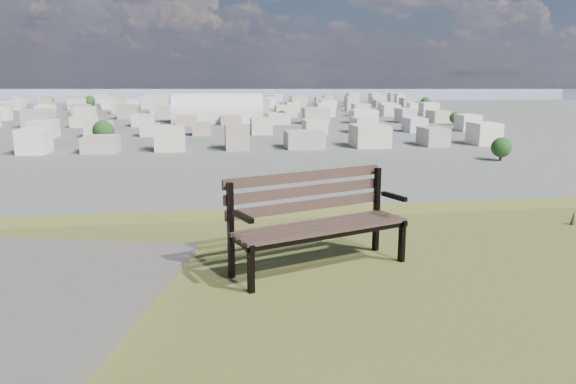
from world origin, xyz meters
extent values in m
cube|color=#402F25|center=(-0.79, 1.98, 25.40)|extent=(1.56, 0.65, 0.03)
cube|color=#402F25|center=(-0.83, 2.08, 25.40)|extent=(1.56, 0.65, 0.03)
cube|color=#402F25|center=(-0.87, 2.18, 25.40)|extent=(1.56, 0.65, 0.03)
cube|color=#402F25|center=(-0.91, 2.29, 25.40)|extent=(1.56, 0.65, 0.03)
cube|color=#402F25|center=(-0.93, 2.36, 25.55)|extent=(1.54, 0.61, 0.09)
cube|color=#402F25|center=(-0.94, 2.38, 25.68)|extent=(1.54, 0.61, 0.09)
cube|color=#402F25|center=(-0.95, 2.40, 25.81)|extent=(1.54, 0.61, 0.09)
cube|color=black|center=(-1.52, 1.69, 25.20)|extent=(0.06, 0.07, 0.40)
cube|color=black|center=(-1.65, 2.05, 25.42)|extent=(0.06, 0.07, 0.84)
cube|color=black|center=(-1.58, 1.86, 25.37)|extent=(0.20, 0.44, 0.05)
cube|color=black|center=(-1.56, 1.81, 25.60)|extent=(0.16, 0.32, 0.04)
cube|color=black|center=(-0.05, 2.24, 25.20)|extent=(0.06, 0.07, 0.40)
cube|color=black|center=(-0.19, 2.61, 25.42)|extent=(0.06, 0.07, 0.84)
cube|color=black|center=(-0.11, 2.41, 25.37)|extent=(0.20, 0.44, 0.05)
cube|color=black|center=(-0.10, 2.37, 25.60)|extent=(0.16, 0.32, 0.04)
cube|color=black|center=(-0.79, 1.97, 25.36)|extent=(1.55, 0.62, 0.04)
cube|color=black|center=(-0.91, 2.30, 25.36)|extent=(1.55, 0.62, 0.04)
cone|color=brown|center=(2.40, 3.20, 25.09)|extent=(0.08, 0.08, 0.18)
cube|color=silver|center=(6.28, 317.44, 2.78)|extent=(51.50, 24.83, 5.56)
cylinder|color=silver|center=(6.28, 317.44, 5.56)|extent=(51.50, 24.83, 21.14)
cube|color=silver|center=(-60.00, 200.00, 3.50)|extent=(11.00, 11.00, 7.00)
cube|color=#ABA092|center=(-36.00, 200.00, 3.50)|extent=(11.00, 11.00, 7.00)
cube|color=#C3AF9B|center=(-12.00, 200.00, 3.50)|extent=(11.00, 11.00, 7.00)
cube|color=silver|center=(12.00, 200.00, 3.50)|extent=(11.00, 11.00, 7.00)
cube|color=beige|center=(36.00, 200.00, 3.50)|extent=(11.00, 11.00, 7.00)
cube|color=tan|center=(60.00, 200.00, 3.50)|extent=(11.00, 11.00, 7.00)
cube|color=beige|center=(84.00, 200.00, 3.50)|extent=(11.00, 11.00, 7.00)
cube|color=beige|center=(108.00, 200.00, 3.50)|extent=(11.00, 11.00, 7.00)
cube|color=#C3AF9B|center=(-72.00, 250.00, 3.50)|extent=(11.00, 11.00, 7.00)
cube|color=silver|center=(-48.00, 250.00, 3.50)|extent=(11.00, 11.00, 7.00)
cube|color=beige|center=(-24.00, 250.00, 3.50)|extent=(11.00, 11.00, 7.00)
cube|color=tan|center=(0.00, 250.00, 3.50)|extent=(11.00, 11.00, 7.00)
cube|color=beige|center=(24.00, 250.00, 3.50)|extent=(11.00, 11.00, 7.00)
cube|color=beige|center=(48.00, 250.00, 3.50)|extent=(11.00, 11.00, 7.00)
cube|color=silver|center=(72.00, 250.00, 3.50)|extent=(11.00, 11.00, 7.00)
cube|color=#ABA092|center=(96.00, 250.00, 3.50)|extent=(11.00, 11.00, 7.00)
cube|color=#C3AF9B|center=(120.00, 250.00, 3.50)|extent=(11.00, 11.00, 7.00)
cube|color=tan|center=(-84.00, 300.00, 3.50)|extent=(11.00, 11.00, 7.00)
cube|color=beige|center=(-60.00, 300.00, 3.50)|extent=(11.00, 11.00, 7.00)
cube|color=beige|center=(-36.00, 300.00, 3.50)|extent=(11.00, 11.00, 7.00)
cube|color=silver|center=(-12.00, 300.00, 3.50)|extent=(11.00, 11.00, 7.00)
cube|color=#ABA092|center=(12.00, 300.00, 3.50)|extent=(11.00, 11.00, 7.00)
cube|color=#C3AF9B|center=(36.00, 300.00, 3.50)|extent=(11.00, 11.00, 7.00)
cube|color=silver|center=(60.00, 300.00, 3.50)|extent=(11.00, 11.00, 7.00)
cube|color=beige|center=(84.00, 300.00, 3.50)|extent=(11.00, 11.00, 7.00)
cube|color=tan|center=(108.00, 300.00, 3.50)|extent=(11.00, 11.00, 7.00)
cube|color=beige|center=(132.00, 300.00, 3.50)|extent=(11.00, 11.00, 7.00)
cube|color=silver|center=(-120.00, 350.00, 3.50)|extent=(11.00, 11.00, 7.00)
cube|color=#ABA092|center=(-96.00, 350.00, 3.50)|extent=(11.00, 11.00, 7.00)
cube|color=#C3AF9B|center=(-72.00, 350.00, 3.50)|extent=(11.00, 11.00, 7.00)
cube|color=silver|center=(-48.00, 350.00, 3.50)|extent=(11.00, 11.00, 7.00)
cube|color=beige|center=(-24.00, 350.00, 3.50)|extent=(11.00, 11.00, 7.00)
cube|color=tan|center=(0.00, 350.00, 3.50)|extent=(11.00, 11.00, 7.00)
cube|color=beige|center=(24.00, 350.00, 3.50)|extent=(11.00, 11.00, 7.00)
cube|color=beige|center=(48.00, 350.00, 3.50)|extent=(11.00, 11.00, 7.00)
cube|color=silver|center=(72.00, 350.00, 3.50)|extent=(11.00, 11.00, 7.00)
cube|color=#ABA092|center=(96.00, 350.00, 3.50)|extent=(11.00, 11.00, 7.00)
cube|color=#C3AF9B|center=(120.00, 350.00, 3.50)|extent=(11.00, 11.00, 7.00)
cube|color=silver|center=(144.00, 350.00, 3.50)|extent=(11.00, 11.00, 7.00)
cube|color=tan|center=(-132.00, 400.00, 3.50)|extent=(11.00, 11.00, 7.00)
cube|color=beige|center=(-108.00, 400.00, 3.50)|extent=(11.00, 11.00, 7.00)
cube|color=beige|center=(-84.00, 400.00, 3.50)|extent=(11.00, 11.00, 7.00)
cube|color=silver|center=(-60.00, 400.00, 3.50)|extent=(11.00, 11.00, 7.00)
cube|color=#ABA092|center=(-36.00, 400.00, 3.50)|extent=(11.00, 11.00, 7.00)
cube|color=#C3AF9B|center=(-12.00, 400.00, 3.50)|extent=(11.00, 11.00, 7.00)
cube|color=silver|center=(12.00, 400.00, 3.50)|extent=(11.00, 11.00, 7.00)
cube|color=beige|center=(36.00, 400.00, 3.50)|extent=(11.00, 11.00, 7.00)
cube|color=tan|center=(60.00, 400.00, 3.50)|extent=(11.00, 11.00, 7.00)
cube|color=beige|center=(84.00, 400.00, 3.50)|extent=(11.00, 11.00, 7.00)
cube|color=beige|center=(108.00, 400.00, 3.50)|extent=(11.00, 11.00, 7.00)
cube|color=silver|center=(132.00, 400.00, 3.50)|extent=(11.00, 11.00, 7.00)
cube|color=#ABA092|center=(156.00, 400.00, 3.50)|extent=(11.00, 11.00, 7.00)
cube|color=silver|center=(-144.00, 450.00, 3.50)|extent=(11.00, 11.00, 7.00)
cube|color=beige|center=(-120.00, 450.00, 3.50)|extent=(11.00, 11.00, 7.00)
cube|color=tan|center=(-96.00, 450.00, 3.50)|extent=(11.00, 11.00, 7.00)
cube|color=beige|center=(-72.00, 450.00, 3.50)|extent=(11.00, 11.00, 7.00)
cube|color=beige|center=(-48.00, 450.00, 3.50)|extent=(11.00, 11.00, 7.00)
cube|color=silver|center=(-24.00, 450.00, 3.50)|extent=(11.00, 11.00, 7.00)
cube|color=#ABA092|center=(0.00, 450.00, 3.50)|extent=(11.00, 11.00, 7.00)
cube|color=#C3AF9B|center=(24.00, 450.00, 3.50)|extent=(11.00, 11.00, 7.00)
cube|color=silver|center=(48.00, 450.00, 3.50)|extent=(11.00, 11.00, 7.00)
cube|color=beige|center=(72.00, 450.00, 3.50)|extent=(11.00, 11.00, 7.00)
cube|color=tan|center=(96.00, 450.00, 3.50)|extent=(11.00, 11.00, 7.00)
cube|color=beige|center=(120.00, 450.00, 3.50)|extent=(11.00, 11.00, 7.00)
cube|color=beige|center=(144.00, 450.00, 3.50)|extent=(11.00, 11.00, 7.00)
cube|color=silver|center=(168.00, 450.00, 3.50)|extent=(11.00, 11.00, 7.00)
cube|color=#C3AF9B|center=(-156.00, 500.00, 3.50)|extent=(11.00, 11.00, 7.00)
cube|color=silver|center=(-132.00, 500.00, 3.50)|extent=(11.00, 11.00, 7.00)
cube|color=beige|center=(-108.00, 500.00, 3.50)|extent=(11.00, 11.00, 7.00)
cube|color=tan|center=(-84.00, 500.00, 3.50)|extent=(11.00, 11.00, 7.00)
cube|color=beige|center=(-60.00, 500.00, 3.50)|extent=(11.00, 11.00, 7.00)
cube|color=beige|center=(-36.00, 500.00, 3.50)|extent=(11.00, 11.00, 7.00)
cube|color=silver|center=(-12.00, 500.00, 3.50)|extent=(11.00, 11.00, 7.00)
cube|color=#ABA092|center=(12.00, 500.00, 3.50)|extent=(11.00, 11.00, 7.00)
cube|color=#C3AF9B|center=(36.00, 500.00, 3.50)|extent=(11.00, 11.00, 7.00)
cube|color=silver|center=(60.00, 500.00, 3.50)|extent=(11.00, 11.00, 7.00)
cube|color=beige|center=(84.00, 500.00, 3.50)|extent=(11.00, 11.00, 7.00)
cube|color=tan|center=(108.00, 500.00, 3.50)|extent=(11.00, 11.00, 7.00)
cube|color=beige|center=(132.00, 500.00, 3.50)|extent=(11.00, 11.00, 7.00)
cube|color=beige|center=(156.00, 500.00, 3.50)|extent=(11.00, 11.00, 7.00)
cube|color=silver|center=(180.00, 500.00, 3.50)|extent=(11.00, 11.00, 7.00)
cube|color=#C3AF9B|center=(-168.00, 550.00, 3.50)|extent=(11.00, 11.00, 7.00)
cube|color=silver|center=(-144.00, 550.00, 3.50)|extent=(11.00, 11.00, 7.00)
cube|color=beige|center=(-120.00, 550.00, 3.50)|extent=(11.00, 11.00, 7.00)
cube|color=tan|center=(-96.00, 550.00, 3.50)|extent=(11.00, 11.00, 7.00)
cube|color=beige|center=(-72.00, 550.00, 3.50)|extent=(11.00, 11.00, 7.00)
cube|color=beige|center=(-48.00, 550.00, 3.50)|extent=(11.00, 11.00, 7.00)
cube|color=silver|center=(-24.00, 550.00, 3.50)|extent=(11.00, 11.00, 7.00)
cube|color=#ABA092|center=(0.00, 550.00, 3.50)|extent=(11.00, 11.00, 7.00)
cube|color=#C3AF9B|center=(24.00, 550.00, 3.50)|extent=(11.00, 11.00, 7.00)
cube|color=silver|center=(48.00, 550.00, 3.50)|extent=(11.00, 11.00, 7.00)
cube|color=beige|center=(72.00, 550.00, 3.50)|extent=(11.00, 11.00, 7.00)
cube|color=tan|center=(96.00, 550.00, 3.50)|extent=(11.00, 11.00, 7.00)
cube|color=beige|center=(120.00, 550.00, 3.50)|extent=(11.00, 11.00, 7.00)
cube|color=beige|center=(144.00, 550.00, 3.50)|extent=(11.00, 11.00, 7.00)
cube|color=silver|center=(168.00, 550.00, 3.50)|extent=(11.00, 11.00, 7.00)
cube|color=#ABA092|center=(192.00, 550.00, 3.50)|extent=(11.00, 11.00, 7.00)
cylinder|color=black|center=(90.00, 160.00, 1.05)|extent=(0.80, 0.80, 2.10)
sphere|color=black|center=(90.00, 160.00, 4.20)|extent=(6.30, 6.30, 6.30)
cylinder|color=black|center=(-40.00, 220.00, 1.35)|extent=(0.80, 0.80, 2.70)
sphere|color=black|center=(-40.00, 220.00, 5.40)|extent=(8.10, 8.10, 8.10)
cylinder|color=black|center=(130.00, 280.00, 0.97)|extent=(0.80, 0.80, 1.95)
sphere|color=black|center=(130.00, 280.00, 3.90)|extent=(5.85, 5.85, 5.85)
cylinder|color=black|center=(60.00, 400.00, 1.12)|extent=(0.80, 0.80, 2.25)
sphere|color=black|center=(60.00, 400.00, 4.50)|extent=(6.75, 6.75, 6.75)
cylinder|color=black|center=(-90.00, 460.00, 1.43)|extent=(0.80, 0.80, 2.85)
sphere|color=black|center=(-90.00, 460.00, 5.70)|extent=(8.55, 8.55, 8.55)
cylinder|color=black|center=(-130.00, 500.00, 1.20)|extent=(0.80, 0.80, 2.40)
sphere|color=black|center=(-130.00, 500.00, 4.80)|extent=(7.20, 7.20, 7.20)
cylinder|color=black|center=(40.00, 300.00, 1.05)|extent=(0.80, 0.80, 2.10)
sphere|color=black|center=(40.00, 300.00, 4.20)|extent=(6.30, 6.30, 6.30)
cylinder|color=black|center=(170.00, 420.00, 1.27)|extent=(0.80, 0.80, 2.55)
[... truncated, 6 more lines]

